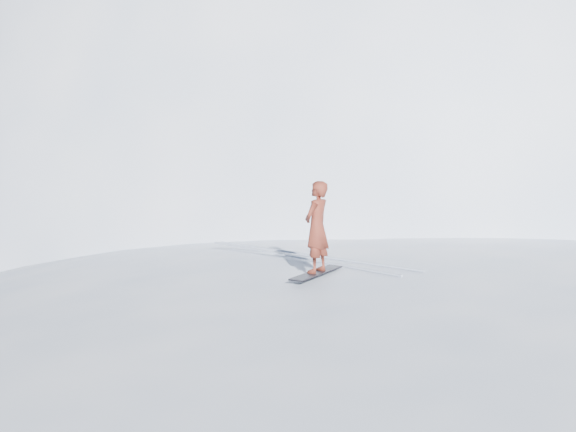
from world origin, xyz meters
name	(u,v)px	position (x,y,z in m)	size (l,w,h in m)	color
ground	(536,398)	(0.00, 0.00, 0.00)	(400.00, 400.00, 0.00)	white
near_ridge	(450,349)	(1.00, 3.00, 0.00)	(36.00, 28.00, 4.80)	white
summit_peak	(389,210)	(22.00, 26.00, 0.00)	(60.00, 56.00, 56.00)	white
peak_shoulder	(310,234)	(10.00, 20.00, 0.00)	(28.00, 24.00, 18.00)	white
wind_bumps	(435,373)	(-0.56, 2.12, 0.00)	(16.00, 14.40, 1.00)	white
snowboard	(317,273)	(-3.11, 3.16, 2.41)	(1.71, 0.32, 0.03)	black
snowboarder	(317,227)	(-3.11, 3.16, 3.37)	(0.69, 0.45, 1.89)	maroon
board_tracks	(303,255)	(-2.14, 4.89, 2.42)	(1.73, 5.93, 0.04)	silver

